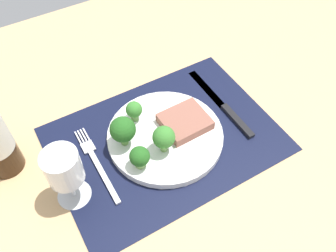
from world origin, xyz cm
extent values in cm
cube|color=tan|center=(0.00, 0.00, -1.50)|extent=(140.00, 110.00, 3.00)
cube|color=black|center=(0.00, 0.00, 0.15)|extent=(45.16, 32.46, 0.30)
cylinder|color=white|center=(0.00, 0.00, 1.10)|extent=(23.49, 23.49, 1.60)
cube|color=#8C5647|center=(4.65, 0.08, 2.92)|extent=(9.30, 8.39, 2.04)
cylinder|color=#6B994C|center=(-7.75, -4.12, 2.57)|extent=(1.96, 1.96, 1.33)
sphere|color=#235B1E|center=(-7.75, -4.12, 4.87)|extent=(3.86, 3.86, 3.86)
cylinder|color=#6B994C|center=(-2.14, -3.22, 2.98)|extent=(1.40, 1.40, 2.15)
sphere|color=#387A2D|center=(-2.14, -3.22, 5.91)|extent=(4.35, 4.35, 4.35)
cylinder|color=#5B8942|center=(-3.48, 6.57, 2.64)|extent=(1.68, 1.68, 1.48)
sphere|color=#387A2D|center=(-3.48, 6.57, 4.83)|extent=(3.41, 3.41, 3.41)
cylinder|color=#5B8942|center=(-8.04, 2.04, 3.00)|extent=(1.44, 1.44, 2.19)
sphere|color=#235B1E|center=(-8.04, 2.04, 6.24)|extent=(5.05, 5.05, 5.05)
cube|color=silver|center=(-14.54, -2.00, 0.55)|extent=(1.00, 13.00, 0.50)
cube|color=silver|center=(-14.54, 5.80, 0.55)|extent=(2.40, 2.60, 0.40)
cube|color=silver|center=(-15.44, 8.90, 0.55)|extent=(0.30, 3.60, 0.35)
cube|color=silver|center=(-14.84, 8.90, 0.55)|extent=(0.30, 3.60, 0.35)
cube|color=silver|center=(-14.24, 8.90, 0.55)|extent=(0.30, 3.60, 0.35)
cube|color=silver|center=(-13.64, 8.90, 0.55)|extent=(0.30, 3.60, 0.35)
cube|color=black|center=(15.42, -3.90, 0.70)|extent=(1.40, 10.00, 0.80)
cube|color=silver|center=(15.42, 7.60, 0.45)|extent=(1.80, 13.00, 0.30)
cylinder|color=silver|center=(-20.75, -2.61, 0.20)|extent=(6.20, 6.20, 0.40)
cylinder|color=silver|center=(-20.75, -2.61, 3.41)|extent=(0.80, 0.80, 6.02)
cylinder|color=silver|center=(-20.75, -2.61, 9.58)|extent=(6.23, 6.23, 6.31)
cylinder|color=tan|center=(-20.75, -2.61, 7.42)|extent=(5.49, 5.49, 2.00)
camera|label=1|loc=(-21.60, -38.08, 59.56)|focal=38.40mm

